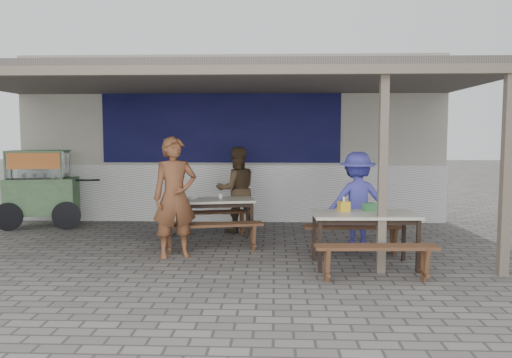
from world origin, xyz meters
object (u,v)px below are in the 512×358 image
object	(u,v)px
table_left	(208,204)
tissue_box	(344,206)
patron_wall_side	(237,190)
condiment_jar	(221,196)
bench_right_wall	(354,232)
donation_box	(369,207)
patron_street_side	(175,197)
bench_left_wall	(206,217)
table_right	(364,218)
bench_left_street	(212,230)
bench_right_street	(376,254)
patron_right_table	(357,201)
condiment_bowl	(194,197)
vendor_cart	(41,186)

from	to	relation	value
table_left	tissue_box	world-z (taller)	tissue_box
table_left	patron_wall_side	distance (m)	1.13
patron_wall_side	condiment_jar	xyz separation A→B (m)	(-0.21, -0.89, -0.01)
bench_right_wall	donation_box	distance (m)	0.70
tissue_box	patron_street_side	bearing A→B (deg)	173.44
bench_left_wall	bench_right_wall	world-z (taller)	same
table_left	donation_box	world-z (taller)	donation_box
donation_box	table_right	bearing A→B (deg)	-117.84
table_left	patron_wall_side	xyz separation A→B (m)	(0.39, 1.05, 0.13)
table_left	bench_left_street	size ratio (longest dim) A/B	0.99
bench_left_wall	bench_right_street	size ratio (longest dim) A/B	1.07
table_left	patron_right_table	xyz separation A→B (m)	(2.42, -0.38, 0.11)
patron_wall_side	condiment_jar	world-z (taller)	patron_wall_side
patron_right_table	condiment_bowl	bearing A→B (deg)	-17.81
table_left	patron_wall_side	world-z (taller)	patron_wall_side
patron_street_side	condiment_bowl	distance (m)	1.07
donation_box	tissue_box	bearing A→B (deg)	-173.04
bench_left_wall	tissue_box	size ratio (longest dim) A/B	11.48
bench_right_street	tissue_box	bearing A→B (deg)	106.63
bench_right_street	tissue_box	world-z (taller)	tissue_box
patron_wall_side	condiment_jar	distance (m)	0.91
bench_right_wall	bench_right_street	bearing A→B (deg)	-90.00
table_left	table_right	bearing A→B (deg)	-42.60
table_right	condiment_bowl	xyz separation A→B (m)	(-2.61, 1.49, 0.10)
vendor_cart	bench_left_street	bearing A→B (deg)	-39.28
bench_left_wall	patron_street_side	xyz separation A→B (m)	(-0.24, -1.59, 0.56)
donation_box	patron_right_table	bearing A→B (deg)	92.65
bench_left_street	tissue_box	size ratio (longest dim) A/B	11.48
bench_left_street	tissue_box	xyz separation A→B (m)	(1.96, -0.62, 0.48)
bench_right_street	donation_box	distance (m)	1.01
bench_right_street	vendor_cart	bearing A→B (deg)	147.12
table_left	bench_left_street	distance (m)	0.72
bench_left_street	condiment_bowl	bearing A→B (deg)	106.81
bench_left_street	condiment_jar	size ratio (longest dim) A/B	20.59
patron_street_side	condiment_bowl	xyz separation A→B (m)	(0.11, 1.05, -0.13)
table_right	tissue_box	size ratio (longest dim) A/B	10.22
table_right	condiment_bowl	bearing A→B (deg)	148.04
bench_right_wall	patron_right_table	bearing A→B (deg)	71.30
vendor_cart	tissue_box	world-z (taller)	vendor_cart
bench_right_wall	condiment_bowl	distance (m)	2.74
vendor_cart	tissue_box	distance (m)	6.21
bench_left_street	tissue_box	world-z (taller)	tissue_box
condiment_bowl	donation_box	bearing A→B (deg)	-25.44
table_left	tissue_box	size ratio (longest dim) A/B	11.34
bench_left_wall	patron_wall_side	world-z (taller)	patron_wall_side
bench_right_wall	vendor_cart	size ratio (longest dim) A/B	0.84
bench_left_street	donation_box	xyz separation A→B (m)	(2.32, -0.58, 0.46)
condiment_jar	condiment_bowl	xyz separation A→B (m)	(-0.45, -0.08, -0.02)
patron_right_table	donation_box	world-z (taller)	patron_right_table
patron_wall_side	condiment_bowl	world-z (taller)	patron_wall_side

